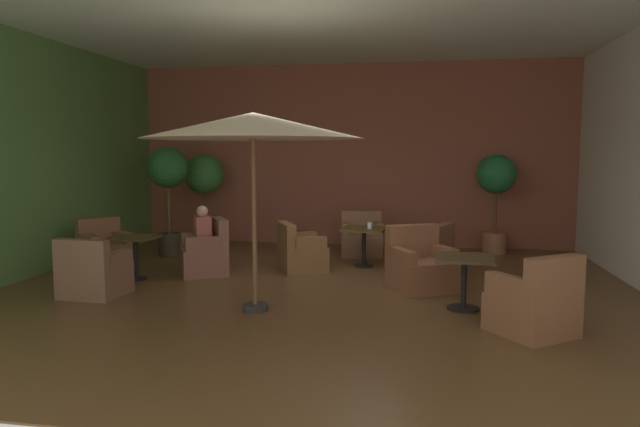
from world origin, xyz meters
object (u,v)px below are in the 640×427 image
potted_tree_left_corner (168,179)px  iced_drink_cup (370,225)px  armchair_front_right_south (94,274)px  cafe_table_front_right (135,247)px  armchair_mid_center_north (535,305)px  cafe_table_front_left (364,236)px  armchair_front_left_south (301,252)px  patio_umbrella_tall_red (253,127)px  armchair_front_left_east (362,239)px  cafe_table_mid_center (464,270)px  armchair_front_left_north (426,255)px  potted_tree_mid_right (496,186)px  potted_tree_mid_left (204,180)px  armchair_front_right_east (105,251)px  armchair_front_right_north (206,254)px  armchair_mid_center_east (420,267)px

potted_tree_left_corner → iced_drink_cup: bearing=-7.2°
armchair_front_right_south → potted_tree_left_corner: (-0.33, 3.12, 1.16)m
cafe_table_front_right → iced_drink_cup: iced_drink_cup is taller
cafe_table_front_right → armchair_mid_center_north: size_ratio=0.65×
cafe_table_front_left → armchair_front_left_south: size_ratio=0.80×
patio_umbrella_tall_red → iced_drink_cup: patio_umbrella_tall_red is taller
armchair_mid_center_north → iced_drink_cup: 3.95m
patio_umbrella_tall_red → armchair_mid_center_north: bearing=-7.2°
armchair_front_left_east → cafe_table_mid_center: 3.98m
armchair_front_left_north → iced_drink_cup: bearing=158.1°
armchair_front_right_south → armchair_mid_center_north: 5.65m
armchair_mid_center_north → patio_umbrella_tall_red: 3.79m
potted_tree_left_corner → potted_tree_mid_right: 6.31m
armchair_front_left_north → potted_tree_left_corner: 5.03m
cafe_table_front_left → iced_drink_cup: iced_drink_cup is taller
armchair_front_left_east → patio_umbrella_tall_red: bearing=-102.5°
armchair_front_left_east → potted_tree_mid_left: (-3.36, 0.48, 1.08)m
potted_tree_mid_right → potted_tree_left_corner: bearing=-167.8°
armchair_front_right_south → iced_drink_cup: armchair_front_right_south is taller
armchair_mid_center_north → potted_tree_mid_right: 5.27m
potted_tree_left_corner → potted_tree_mid_left: potted_tree_left_corner is taller
cafe_table_front_right → armchair_mid_center_north: bearing=-17.8°
armchair_front_right_east → potted_tree_left_corner: potted_tree_left_corner is taller
cafe_table_front_left → patio_umbrella_tall_red: (-1.06, -2.99, 1.73)m
armchair_front_right_south → cafe_table_mid_center: size_ratio=1.09×
armchair_front_left_north → armchair_front_right_north: (-3.50, -0.64, 0.02)m
cafe_table_front_left → armchair_front_left_east: bearing=97.6°
iced_drink_cup → armchair_front_right_east: bearing=-167.8°
armchair_front_right_east → patio_umbrella_tall_red: bearing=-31.9°
cafe_table_front_left → armchair_front_right_east: size_ratio=0.77×
armchair_front_left_east → armchair_front_right_south: size_ratio=1.05×
armchair_front_left_east → iced_drink_cup: bearing=-77.9°
armchair_front_right_south → potted_tree_mid_right: (5.84, 4.46, 1.02)m
armchair_front_left_south → potted_tree_mid_right: size_ratio=0.51×
armchair_front_left_south → armchair_front_right_north: (-1.44, -0.57, 0.03)m
armchair_front_left_south → armchair_front_right_north: armchair_front_right_north is taller
armchair_front_left_east → potted_tree_mid_right: 2.82m
cafe_table_mid_center → potted_tree_mid_left: bearing=140.7°
armchair_front_left_south → armchair_mid_center_north: 4.30m
cafe_table_mid_center → iced_drink_cup: size_ratio=6.86×
potted_tree_mid_left → iced_drink_cup: bearing=-24.6°
cafe_table_front_left → potted_tree_mid_right: potted_tree_mid_right is taller
cafe_table_front_left → armchair_mid_center_east: (0.96, -1.50, -0.22)m
cafe_table_front_right → cafe_table_front_left: bearing=25.6°
armchair_front_left_north → armchair_front_right_north: size_ratio=1.03×
armchair_front_right_south → cafe_table_mid_center: 4.95m
cafe_table_mid_center → armchair_mid_center_north: bearing=-53.5°
armchair_front_left_north → armchair_mid_center_north: bearing=-69.4°
armchair_front_left_south → armchair_front_left_east: bearing=62.1°
cafe_table_front_right → iced_drink_cup: size_ratio=6.09×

